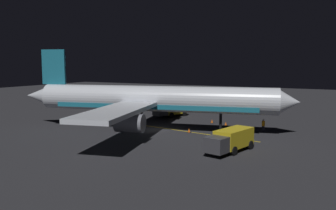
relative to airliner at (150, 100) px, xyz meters
The scene contains 9 objects.
ground_plane 4.21m from the airliner, 103.75° to the left, with size 180.00×180.00×0.20m, color #29292D.
apron_guide_stripe 6.24m from the airliner, 103.49° to the left, with size 0.24×21.30×0.01m, color gold.
airliner is the anchor object (origin of this frame).
baggage_truck 15.26m from the airliner, 63.68° to the left, with size 6.86×3.50×2.27m.
catering_truck 12.40m from the airliner, 165.99° to the right, with size 6.41×4.09×2.30m.
ground_crew_worker 15.28m from the airliner, 110.24° to the left, with size 0.40×0.40×1.74m.
traffic_cone_near_left 11.16m from the airliner, 148.50° to the left, with size 0.50×0.50×0.55m.
traffic_cone_near_right 11.86m from the airliner, 134.45° to the left, with size 0.50×0.50×0.55m.
traffic_cone_under_wing 6.70m from the airliner, 96.41° to the left, with size 0.50×0.50×0.55m.
Camera 1 is at (41.23, 23.84, 9.06)m, focal length 38.08 mm.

